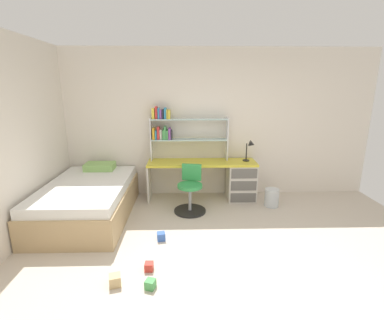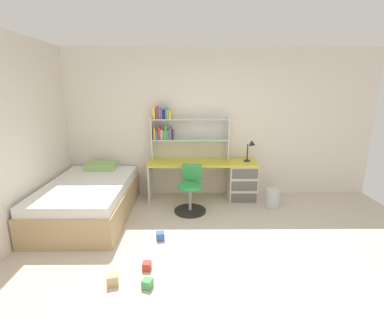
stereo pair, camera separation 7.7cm
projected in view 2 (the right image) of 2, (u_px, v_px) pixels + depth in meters
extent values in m
cube|color=beige|center=(219.00, 275.00, 3.06)|extent=(6.06, 5.84, 0.02)
cube|color=silver|center=(207.00, 124.00, 5.09)|extent=(6.06, 0.06, 2.66)
cube|color=gold|center=(203.00, 163.00, 4.95)|extent=(1.92, 0.52, 0.04)
cube|color=beige|center=(242.00, 181.00, 5.04)|extent=(0.49, 0.50, 0.66)
cube|color=beige|center=(150.00, 182.00, 5.03)|extent=(0.03, 0.47, 0.66)
cube|color=#5E5B57|center=(244.00, 198.00, 4.85)|extent=(0.45, 0.01, 0.17)
cube|color=#5E5B57|center=(244.00, 186.00, 4.80)|extent=(0.45, 0.01, 0.17)
cube|color=#5E5B57|center=(245.00, 174.00, 4.74)|extent=(0.45, 0.01, 0.17)
cube|color=silver|center=(152.00, 139.00, 4.98)|extent=(0.02, 0.22, 0.77)
cube|color=silver|center=(228.00, 139.00, 4.99)|extent=(0.02, 0.22, 0.77)
cube|color=silver|center=(190.00, 140.00, 4.98)|extent=(1.33, 0.22, 0.02)
cube|color=silver|center=(190.00, 119.00, 4.89)|extent=(1.33, 0.22, 0.02)
cube|color=gold|center=(155.00, 133.00, 4.95)|extent=(0.04, 0.16, 0.20)
cube|color=#338CBF|center=(157.00, 135.00, 4.96)|extent=(0.03, 0.14, 0.16)
cube|color=red|center=(159.00, 133.00, 4.95)|extent=(0.04, 0.12, 0.22)
cube|color=beige|center=(162.00, 134.00, 4.96)|extent=(0.04, 0.13, 0.17)
cube|color=#4CA559|center=(164.00, 134.00, 4.96)|extent=(0.03, 0.18, 0.17)
cube|color=#4CA559|center=(166.00, 133.00, 4.95)|extent=(0.03, 0.18, 0.23)
cube|color=#4CA559|center=(168.00, 134.00, 4.96)|extent=(0.03, 0.17, 0.16)
cube|color=purple|center=(171.00, 133.00, 4.95)|extent=(0.04, 0.17, 0.20)
cube|color=#26262D|center=(172.00, 134.00, 4.96)|extent=(0.02, 0.16, 0.16)
cube|color=yellow|center=(154.00, 113.00, 4.86)|extent=(0.04, 0.14, 0.18)
cube|color=red|center=(157.00, 113.00, 4.86)|extent=(0.04, 0.12, 0.21)
cube|color=#338CBF|center=(160.00, 113.00, 4.86)|extent=(0.03, 0.15, 0.18)
cube|color=purple|center=(162.00, 114.00, 4.87)|extent=(0.04, 0.12, 0.15)
cube|color=#26262D|center=(164.00, 114.00, 4.87)|extent=(0.02, 0.14, 0.16)
cube|color=#338CBF|center=(166.00, 113.00, 4.86)|extent=(0.04, 0.15, 0.19)
cube|color=yellow|center=(168.00, 114.00, 4.87)|extent=(0.02, 0.17, 0.16)
cube|color=yellow|center=(170.00, 114.00, 4.87)|extent=(0.03, 0.17, 0.15)
cylinder|color=black|center=(247.00, 161.00, 4.98)|extent=(0.12, 0.12, 0.02)
cylinder|color=black|center=(247.00, 152.00, 4.94)|extent=(0.02, 0.02, 0.30)
cone|color=black|center=(253.00, 144.00, 4.85)|extent=(0.12, 0.11, 0.13)
cylinder|color=black|center=(190.00, 211.00, 4.59)|extent=(0.52, 0.52, 0.03)
cylinder|color=#A5A8AD|center=(190.00, 200.00, 4.54)|extent=(0.05, 0.05, 0.42)
cylinder|color=green|center=(190.00, 186.00, 4.48)|extent=(0.40, 0.40, 0.05)
cube|color=green|center=(192.00, 172.00, 4.60)|extent=(0.32, 0.10, 0.28)
cube|color=tan|center=(89.00, 204.00, 4.36)|extent=(1.23, 1.95, 0.42)
cube|color=white|center=(87.00, 187.00, 4.29)|extent=(1.17, 1.89, 0.14)
cube|color=#8CBF66|center=(101.00, 166.00, 4.96)|extent=(0.50, 0.32, 0.12)
cylinder|color=silver|center=(273.00, 198.00, 4.74)|extent=(0.24, 0.24, 0.31)
cube|color=red|center=(147.00, 266.00, 3.12)|extent=(0.09, 0.09, 0.09)
cube|color=#3860B7|center=(160.00, 236.00, 3.73)|extent=(0.12, 0.12, 0.11)
cube|color=tan|center=(113.00, 279.00, 2.88)|extent=(0.14, 0.14, 0.12)
cube|color=#479E51|center=(147.00, 284.00, 2.84)|extent=(0.12, 0.12, 0.09)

